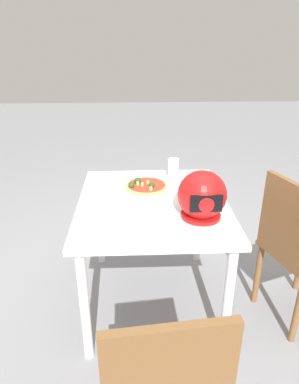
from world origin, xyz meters
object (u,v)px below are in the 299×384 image
at_px(pizza, 146,186).
at_px(motorcycle_helmet, 202,196).
at_px(dining_table, 153,215).
at_px(drinking_glass, 173,169).
at_px(chair_side, 296,246).

xyz_separation_m(pizza, motorcycle_helmet, (-0.27, 0.36, 0.09)).
height_order(pizza, motorcycle_helmet, motorcycle_helmet).
bearing_deg(motorcycle_helmet, dining_table, -39.22).
relative_size(motorcycle_helmet, drinking_glass, 1.88).
height_order(pizza, drinking_glass, drinking_glass).
height_order(drinking_glass, chair_side, chair_side).
xyz_separation_m(dining_table, chair_side, (-0.79, 0.18, -0.11)).
height_order(dining_table, pizza, pizza).
distance_m(dining_table, pizza, 0.20).
relative_size(dining_table, chair_side, 1.07).
distance_m(motorcycle_helmet, drinking_glass, 0.54).
distance_m(motorcycle_helmet, chair_side, 0.63).
height_order(dining_table, motorcycle_helmet, motorcycle_helmet).
distance_m(pizza, drinking_glass, 0.26).
bearing_deg(pizza, motorcycle_helmet, 127.50).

